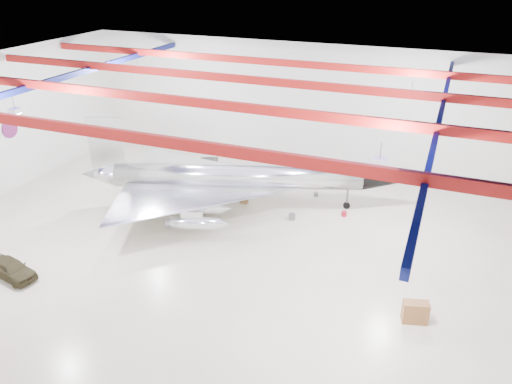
% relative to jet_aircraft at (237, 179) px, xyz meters
% --- Properties ---
extents(floor, '(40.00, 40.00, 0.00)m').
position_rel_jet_aircraft_xyz_m(floor, '(1.58, -5.18, -2.30)').
color(floor, beige).
rests_on(floor, ground).
extents(wall_back, '(40.00, 0.00, 40.00)m').
position_rel_jet_aircraft_xyz_m(wall_back, '(1.58, 9.82, 3.20)').
color(wall_back, silver).
rests_on(wall_back, floor).
extents(ceiling, '(40.00, 40.00, 0.00)m').
position_rel_jet_aircraft_xyz_m(ceiling, '(1.58, -5.18, 8.70)').
color(ceiling, '#0A0F38').
rests_on(ceiling, wall_back).
extents(ceiling_structure, '(39.50, 29.50, 1.08)m').
position_rel_jet_aircraft_xyz_m(ceiling_structure, '(1.58, -5.18, 8.02)').
color(ceiling_structure, maroon).
rests_on(ceiling_structure, ceiling).
extents(wall_roundel, '(0.10, 1.50, 1.50)m').
position_rel_jet_aircraft_xyz_m(wall_roundel, '(-18.36, -3.18, 2.70)').
color(wall_roundel, '#B21414').
rests_on(wall_roundel, wall_left).
extents(jet_aircraft, '(24.81, 18.81, 7.03)m').
position_rel_jet_aircraft_xyz_m(jet_aircraft, '(0.00, 0.00, 0.00)').
color(jet_aircraft, silver).
rests_on(jet_aircraft, floor).
extents(jeep, '(3.73, 2.04, 1.20)m').
position_rel_jet_aircraft_xyz_m(jeep, '(-8.81, -13.51, -1.70)').
color(jeep, '#312B18').
rests_on(jeep, floor).
extents(desk, '(1.45, 0.99, 1.21)m').
position_rel_jet_aircraft_xyz_m(desk, '(13.98, -8.71, -1.70)').
color(desk, brown).
rests_on(desk, floor).
extents(crate_ply, '(0.58, 0.52, 0.34)m').
position_rel_jet_aircraft_xyz_m(crate_ply, '(-5.42, -2.92, -2.13)').
color(crate_ply, olive).
rests_on(crate_ply, floor).
extents(toolbox_red, '(0.44, 0.37, 0.28)m').
position_rel_jet_aircraft_xyz_m(toolbox_red, '(-1.92, 0.83, -2.16)').
color(toolbox_red, '#A41025').
rests_on(toolbox_red, floor).
extents(engine_drum, '(0.51, 0.51, 0.44)m').
position_rel_jet_aircraft_xyz_m(engine_drum, '(4.49, -0.37, -2.09)').
color(engine_drum, '#59595B').
rests_on(engine_drum, floor).
extents(tool_chest, '(0.50, 0.50, 0.35)m').
position_rel_jet_aircraft_xyz_m(tool_chest, '(7.91, 1.56, -2.13)').
color(tool_chest, '#A41025').
rests_on(tool_chest, floor).
extents(oil_barrel, '(0.61, 0.50, 0.40)m').
position_rel_jet_aircraft_xyz_m(oil_barrel, '(0.18, 0.83, -2.10)').
color(oil_barrel, olive).
rests_on(oil_barrel, floor).
extents(spares_box, '(0.39, 0.39, 0.32)m').
position_rel_jet_aircraft_xyz_m(spares_box, '(5.07, 4.06, -2.14)').
color(spares_box, '#59595B').
rests_on(spares_box, floor).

